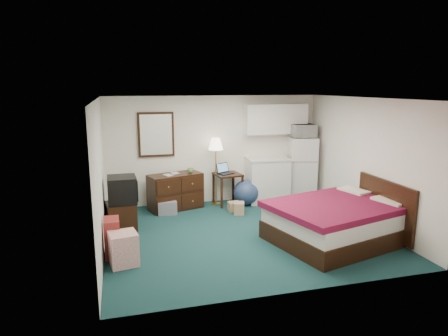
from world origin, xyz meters
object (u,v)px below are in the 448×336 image
object	(u,v)px
suitcase	(112,238)
bed	(336,222)
desk	(228,189)
dresser	(175,191)
kitchen_counter	(267,180)
floor_lamp	(216,172)
fridge	(302,169)
tv_stand	(121,216)

from	to	relation	value
suitcase	bed	bearing A→B (deg)	-6.62
desk	dresser	bearing A→B (deg)	174.87
dresser	kitchen_counter	bearing A→B (deg)	-16.34
dresser	floor_lamp	xyz separation A→B (m)	(0.96, 0.10, 0.38)
desk	suitcase	xyz separation A→B (m)	(-2.59, -2.34, -0.05)
dresser	fridge	bearing A→B (deg)	-17.26
bed	tv_stand	bearing A→B (deg)	141.69
tv_stand	suitcase	xyz separation A→B (m)	(-0.15, -1.23, 0.05)
floor_lamp	desk	distance (m)	0.50
desk	fridge	xyz separation A→B (m)	(1.85, -0.06, 0.39)
bed	desk	bearing A→B (deg)	99.80
tv_stand	suitcase	size ratio (longest dim) A/B	0.91
fridge	tv_stand	bearing A→B (deg)	-151.86
fridge	bed	size ratio (longest dim) A/B	0.70
fridge	suitcase	bearing A→B (deg)	-138.41
floor_lamp	fridge	world-z (taller)	floor_lamp
dresser	floor_lamp	world-z (taller)	floor_lamp
desk	kitchen_counter	distance (m)	0.98
kitchen_counter	bed	distance (m)	2.70
bed	tv_stand	xyz separation A→B (m)	(-3.69, 1.59, -0.08)
bed	fridge	bearing A→B (deg)	62.16
bed	suitcase	bearing A→B (deg)	159.71
dresser	desk	distance (m)	1.23
floor_lamp	bed	size ratio (longest dim) A/B	0.72
fridge	suitcase	world-z (taller)	fridge
floor_lamp	desk	bearing A→B (deg)	-10.16
dresser	fridge	xyz separation A→B (m)	(3.08, 0.00, 0.36)
fridge	floor_lamp	bearing A→B (deg)	-168.47
desk	bed	xyz separation A→B (m)	(1.25, -2.70, -0.02)
dresser	kitchen_counter	world-z (taller)	kitchen_counter
kitchen_counter	fridge	bearing A→B (deg)	1.64
fridge	suitcase	size ratio (longest dim) A/B	2.39
floor_lamp	kitchen_counter	distance (m)	1.27
bed	suitcase	world-z (taller)	bed
floor_lamp	bed	xyz separation A→B (m)	(1.52, -2.75, -0.43)
desk	kitchen_counter	size ratio (longest dim) A/B	0.71
kitchen_counter	tv_stand	size ratio (longest dim) A/B	1.79
desk	suitcase	size ratio (longest dim) A/B	1.15
floor_lamp	kitchen_counter	xyz separation A→B (m)	(1.24, -0.07, -0.26)
dresser	desk	world-z (taller)	dresser
dresser	bed	size ratio (longest dim) A/B	0.54
floor_lamp	tv_stand	xyz separation A→B (m)	(-2.17, -1.16, -0.51)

